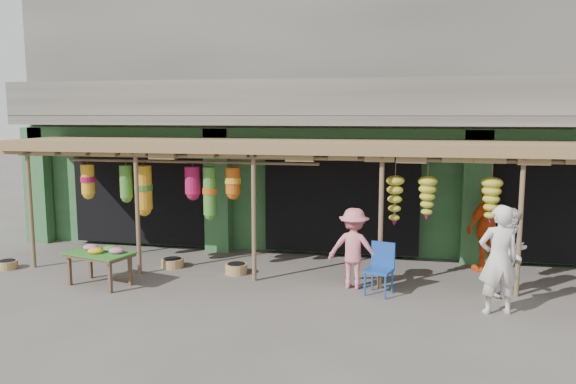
% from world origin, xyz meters
% --- Properties ---
extents(ground, '(80.00, 80.00, 0.00)m').
position_xyz_m(ground, '(0.00, 0.00, 0.00)').
color(ground, '#514C47').
rests_on(ground, ground).
extents(building, '(16.40, 6.80, 7.00)m').
position_xyz_m(building, '(-0.00, 4.87, 3.37)').
color(building, gray).
rests_on(building, ground).
extents(awning, '(14.00, 2.70, 2.79)m').
position_xyz_m(awning, '(-0.12, 0.80, 2.57)').
color(awning, brown).
rests_on(awning, ground).
extents(flower_table, '(1.45, 1.08, 0.77)m').
position_xyz_m(flower_table, '(-4.38, -1.08, 0.62)').
color(flower_table, brown).
rests_on(flower_table, ground).
extents(blue_chair, '(0.58, 0.58, 0.96)m').
position_xyz_m(blue_chair, '(1.03, -0.52, 0.54)').
color(blue_chair, '#174197').
rests_on(blue_chair, ground).
extents(basket_left, '(0.51, 0.51, 0.18)m').
position_xyz_m(basket_left, '(-7.00, -0.42, 0.09)').
color(basket_left, olive).
rests_on(basket_left, ground).
extents(basket_mid, '(0.59, 0.59, 0.19)m').
position_xyz_m(basket_mid, '(-3.52, 0.42, 0.09)').
color(basket_mid, '#A46D49').
rests_on(basket_mid, ground).
extents(basket_right, '(0.54, 0.54, 0.21)m').
position_xyz_m(basket_right, '(-2.00, 0.20, 0.11)').
color(basket_right, '#AA8E4F').
rests_on(basket_right, ground).
extents(person_front, '(0.76, 0.58, 1.86)m').
position_xyz_m(person_front, '(2.99, -1.21, 0.93)').
color(person_front, silver).
rests_on(person_front, ground).
extents(person_right, '(1.01, 1.00, 1.64)m').
position_xyz_m(person_right, '(3.38, -0.17, 0.82)').
color(person_right, silver).
rests_on(person_right, ground).
extents(person_vendor, '(1.15, 1.05, 1.88)m').
position_xyz_m(person_vendor, '(3.18, 1.46, 0.94)').
color(person_vendor, '#ED5216').
rests_on(person_vendor, ground).
extents(person_shopper, '(1.06, 0.68, 1.56)m').
position_xyz_m(person_shopper, '(0.50, -0.26, 0.78)').
color(person_shopper, '#D9737A').
rests_on(person_shopper, ground).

